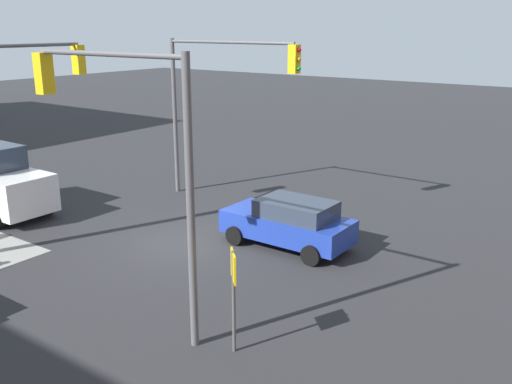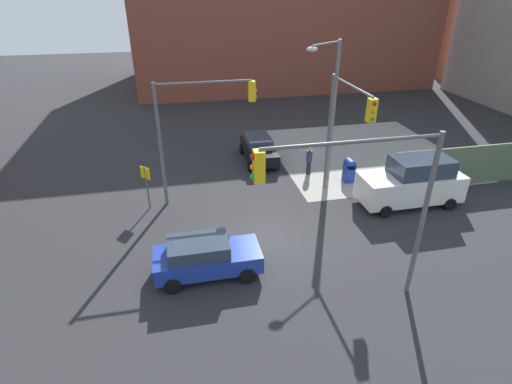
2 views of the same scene
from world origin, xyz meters
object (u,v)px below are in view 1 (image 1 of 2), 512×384
object	(u,v)px
traffic_signal_se_corner	(219,87)
coupe_blue	(289,222)
traffic_signal_ne_corner	(15,104)
traffic_signal_nw_corner	(125,136)

from	to	relation	value
traffic_signal_se_corner	coupe_blue	distance (m)	6.91
traffic_signal_ne_corner	coupe_blue	distance (m)	9.54
traffic_signal_nw_corner	coupe_blue	world-z (taller)	traffic_signal_nw_corner
traffic_signal_se_corner	traffic_signal_ne_corner	distance (m)	7.64
traffic_signal_nw_corner	traffic_signal_se_corner	bearing A→B (deg)	-62.62
traffic_signal_nw_corner	coupe_blue	xyz separation A→B (m)	(-0.42, -6.31, -3.76)
traffic_signal_ne_corner	coupe_blue	bearing A→B (deg)	-148.72
coupe_blue	traffic_signal_se_corner	bearing A→B (deg)	-27.88
traffic_signal_nw_corner	coupe_blue	size ratio (longest dim) A/B	1.52
coupe_blue	traffic_signal_ne_corner	bearing A→B (deg)	31.28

